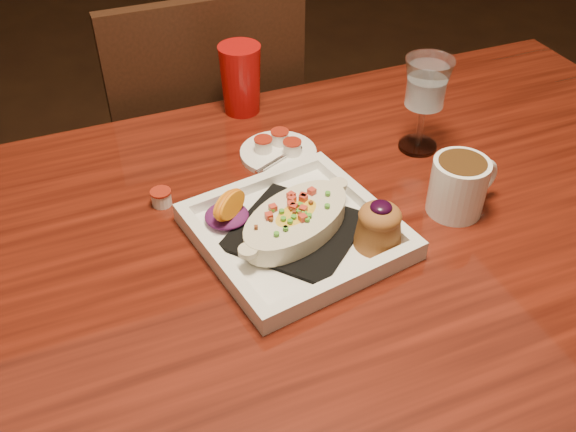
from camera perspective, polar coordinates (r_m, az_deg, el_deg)
name	(u,v)px	position (r m, az deg, el deg)	size (l,w,h in m)	color
table	(312,293)	(0.99, 2.12, -6.85)	(1.50, 0.90, 0.75)	maroon
chair_far	(203,157)	(1.54, -7.59, 5.25)	(0.42, 0.42, 0.93)	black
plate	(305,227)	(0.91, 1.50, -0.97)	(0.30, 0.30, 0.08)	white
coffee_mug	(460,184)	(0.99, 15.03, 2.78)	(0.12, 0.08, 0.09)	white
goblet	(426,88)	(1.08, 12.18, 11.03)	(0.08, 0.08, 0.17)	silver
saucer	(278,151)	(1.09, -0.88, 5.83)	(0.13, 0.13, 0.09)	white
creamer_loose	(161,197)	(1.00, -11.19, 1.63)	(0.03, 0.03, 0.03)	white
red_tumbler	(241,79)	(1.20, -4.23, 12.02)	(0.08, 0.08, 0.13)	#AC0D0C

